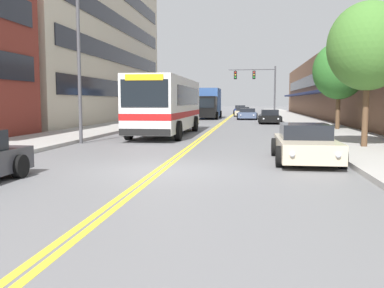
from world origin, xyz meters
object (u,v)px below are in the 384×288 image
object	(u,v)px
street_tree_right_near	(368,46)
car_black_parked_right_mid	(270,117)
car_charcoal_parked_left_far	(169,117)
car_beige_moving_lead	(243,112)
street_lamp_left_near	(85,25)
traffic_signal_mast	(258,82)
box_truck	(208,103)
car_champagne_parked_right_foreground	(305,144)
car_navy_moving_third	(240,110)
street_tree_right_mid	(339,71)
car_red_parked_left_mid	(180,114)
city_bus	(167,103)
car_slate_blue_moving_second	(247,114)
fire_hydrant	(330,134)

from	to	relation	value
street_tree_right_near	car_black_parked_right_mid	bearing A→B (deg)	97.78
car_charcoal_parked_left_far	street_tree_right_near	distance (m)	21.71
car_beige_moving_lead	street_lamp_left_near	xyz separation A→B (m)	(-6.52, -37.40, 4.86)
street_tree_right_near	traffic_signal_mast	bearing A→B (deg)	96.92
car_charcoal_parked_left_far	street_tree_right_near	bearing A→B (deg)	-57.64
car_beige_moving_lead	box_truck	world-z (taller)	box_truck
traffic_signal_mast	car_champagne_parked_right_foreground	bearing A→B (deg)	-88.37
street_lamp_left_near	street_tree_right_near	bearing A→B (deg)	-5.48
car_champagne_parked_right_foreground	box_truck	size ratio (longest dim) A/B	0.57
car_navy_moving_third	street_tree_right_mid	xyz separation A→B (m)	(7.17, -36.14, 3.30)
car_black_parked_right_mid	car_red_parked_left_mid	bearing A→B (deg)	159.17
street_lamp_left_near	car_charcoal_parked_left_far	bearing A→B (deg)	87.96
car_red_parked_left_mid	box_truck	xyz separation A→B (m)	(2.22, 6.50, 1.06)
box_truck	car_red_parked_left_mid	bearing A→B (deg)	-108.82
car_black_parked_right_mid	box_truck	size ratio (longest dim) A/B	0.61
car_champagne_parked_right_foreground	traffic_signal_mast	bearing A→B (deg)	91.63
car_black_parked_right_mid	car_beige_moving_lead	world-z (taller)	car_beige_moving_lead
city_bus	street_tree_right_near	world-z (taller)	street_tree_right_near
car_slate_blue_moving_second	street_tree_right_mid	bearing A→B (deg)	-71.64
city_bus	fire_hydrant	world-z (taller)	city_bus
car_champagne_parked_right_foreground	fire_hydrant	xyz separation A→B (m)	(1.61, 4.69, 0.00)
street_tree_right_near	street_tree_right_mid	world-z (taller)	street_tree_right_near
street_tree_right_mid	fire_hydrant	bearing A→B (deg)	-102.73
car_navy_moving_third	street_tree_right_near	size ratio (longest dim) A/B	0.73
car_charcoal_parked_left_far	box_truck	xyz separation A→B (m)	(2.17, 12.53, 1.08)
car_champagne_parked_right_foreground	car_navy_moving_third	xyz separation A→B (m)	(-3.33, 50.74, 0.05)
car_red_parked_left_mid	car_slate_blue_moving_second	world-z (taller)	car_red_parked_left_mid
car_beige_moving_lead	box_truck	bearing A→B (deg)	-115.32
car_charcoal_parked_left_far	car_champagne_parked_right_foreground	xyz separation A→B (m)	(8.71, -21.68, -0.05)
car_navy_moving_third	fire_hydrant	distance (m)	46.31
car_beige_moving_lead	fire_hydrant	xyz separation A→B (m)	(4.40, -37.45, 0.01)
traffic_signal_mast	fire_hydrant	size ratio (longest dim) A/B	6.92
car_beige_moving_lead	street_tree_right_near	xyz separation A→B (m)	(5.55, -38.56, 3.54)
car_navy_moving_third	traffic_signal_mast	bearing A→B (deg)	-81.84
city_bus	car_slate_blue_moving_second	bearing A→B (deg)	78.39
street_lamp_left_near	street_tree_right_near	distance (m)	12.20
car_slate_blue_moving_second	fire_hydrant	distance (m)	28.16
car_black_parked_right_mid	fire_hydrant	xyz separation A→B (m)	(1.69, -19.72, 0.01)
car_beige_moving_lead	car_slate_blue_moving_second	bearing A→B (deg)	-86.00
car_charcoal_parked_left_far	car_navy_moving_third	xyz separation A→B (m)	(5.38, 29.06, -0.01)
car_black_parked_right_mid	car_charcoal_parked_left_far	bearing A→B (deg)	-162.42
car_red_parked_left_mid	car_charcoal_parked_left_far	distance (m)	6.03
street_tree_right_mid	traffic_signal_mast	bearing A→B (deg)	103.72
car_charcoal_parked_left_far	car_champagne_parked_right_foreground	distance (m)	23.36
city_bus	fire_hydrant	xyz separation A→B (m)	(8.26, -5.87, -1.26)
car_red_parked_left_mid	car_champagne_parked_right_foreground	distance (m)	29.06
car_slate_blue_moving_second	street_tree_right_mid	distance (m)	19.26
car_champagne_parked_right_foreground	car_navy_moving_third	size ratio (longest dim) A/B	1.08
car_charcoal_parked_left_far	street_tree_right_mid	distance (m)	14.79
city_bus	street_lamp_left_near	size ratio (longest dim) A/B	1.18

